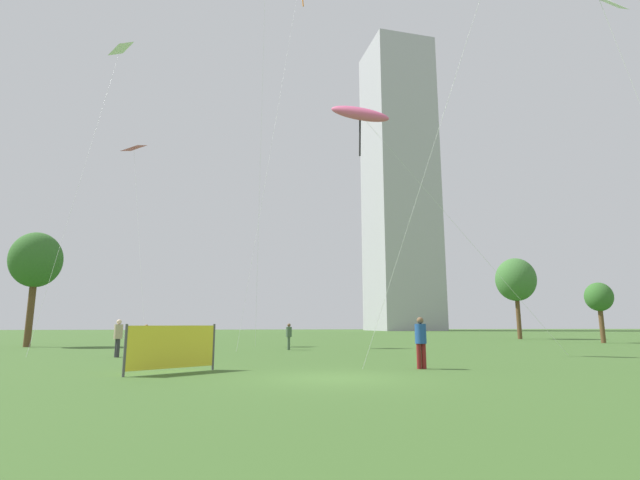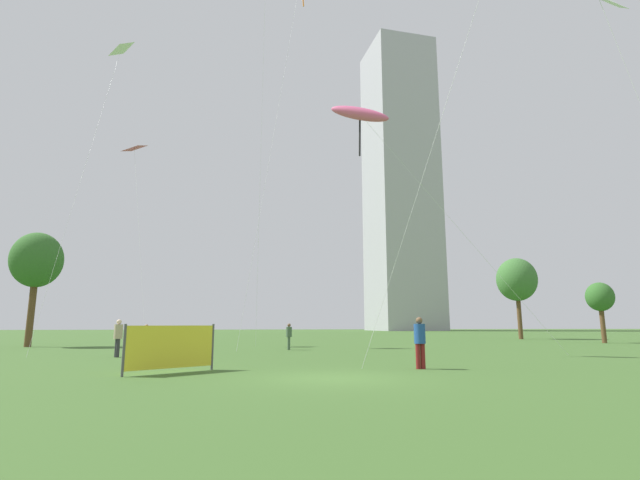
{
  "view_description": "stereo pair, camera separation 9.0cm",
  "coord_description": "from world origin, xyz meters",
  "px_view_note": "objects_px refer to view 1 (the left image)",
  "views": [
    {
      "loc": [
        -2.68,
        -13.68,
        1.52
      ],
      "look_at": [
        1.87,
        13.47,
        6.5
      ],
      "focal_mm": 26.3,
      "sensor_mm": 36.0,
      "label": 1
    },
    {
      "loc": [
        -2.59,
        -13.7,
        1.52
      ],
      "look_at": [
        1.87,
        13.47,
        6.5
      ],
      "focal_mm": 26.3,
      "sensor_mm": 36.0,
      "label": 2
    }
  ],
  "objects_px": {
    "park_tree_2": "(516,280)",
    "distant_highrise_0": "(399,183)",
    "person_standing_2": "(118,335)",
    "kite_flying_5": "(120,51)",
    "person_standing_0": "(289,335)",
    "kite_flying_3": "(360,114)",
    "kite_flying_1": "(134,149)",
    "person_standing_1": "(146,336)",
    "event_banner": "(173,347)",
    "park_tree_1": "(36,261)",
    "person_standing_3": "(421,339)",
    "park_tree_0": "(599,298)"
  },
  "relations": [
    {
      "from": "person_standing_2",
      "to": "kite_flying_5",
      "type": "height_order",
      "value": "kite_flying_5"
    },
    {
      "from": "kite_flying_3",
      "to": "person_standing_0",
      "type": "bearing_deg",
      "value": 122.55
    },
    {
      "from": "person_standing_1",
      "to": "event_banner",
      "type": "relative_size",
      "value": 0.6
    },
    {
      "from": "person_standing_0",
      "to": "park_tree_1",
      "type": "xyz_separation_m",
      "value": [
        -17.46,
        6.73,
        5.08
      ]
    },
    {
      "from": "kite_flying_5",
      "to": "park_tree_1",
      "type": "relative_size",
      "value": 2.96
    },
    {
      "from": "park_tree_0",
      "to": "person_standing_2",
      "type": "bearing_deg",
      "value": -161.88
    },
    {
      "from": "park_tree_0",
      "to": "distant_highrise_0",
      "type": "xyz_separation_m",
      "value": [
        12.45,
        84.57,
        36.76
      ]
    },
    {
      "from": "park_tree_0",
      "to": "park_tree_2",
      "type": "height_order",
      "value": "park_tree_2"
    },
    {
      "from": "park_tree_2",
      "to": "kite_flying_3",
      "type": "bearing_deg",
      "value": -135.53
    },
    {
      "from": "person_standing_2",
      "to": "person_standing_0",
      "type": "bearing_deg",
      "value": 87.77
    },
    {
      "from": "park_tree_0",
      "to": "park_tree_1",
      "type": "relative_size",
      "value": 0.63
    },
    {
      "from": "person_standing_1",
      "to": "kite_flying_3",
      "type": "bearing_deg",
      "value": -156.14
    },
    {
      "from": "kite_flying_1",
      "to": "park_tree_1",
      "type": "xyz_separation_m",
      "value": [
        -5.78,
        -1.08,
        -9.19
      ]
    },
    {
      "from": "person_standing_2",
      "to": "kite_flying_1",
      "type": "distance_m",
      "value": 19.5
    },
    {
      "from": "park_tree_1",
      "to": "person_standing_3",
      "type": "bearing_deg",
      "value": -43.81
    },
    {
      "from": "event_banner",
      "to": "person_standing_1",
      "type": "bearing_deg",
      "value": 104.25
    },
    {
      "from": "event_banner",
      "to": "kite_flying_5",
      "type": "bearing_deg",
      "value": 111.66
    },
    {
      "from": "person_standing_0",
      "to": "distant_highrise_0",
      "type": "height_order",
      "value": "distant_highrise_0"
    },
    {
      "from": "park_tree_1",
      "to": "kite_flying_3",
      "type": "bearing_deg",
      "value": -29.89
    },
    {
      "from": "kite_flying_3",
      "to": "event_banner",
      "type": "height_order",
      "value": "kite_flying_3"
    },
    {
      "from": "park_tree_2",
      "to": "distant_highrise_0",
      "type": "relative_size",
      "value": 0.11
    },
    {
      "from": "park_tree_1",
      "to": "event_banner",
      "type": "distance_m",
      "value": 24.08
    },
    {
      "from": "person_standing_3",
      "to": "park_tree_2",
      "type": "height_order",
      "value": "park_tree_2"
    },
    {
      "from": "person_standing_1",
      "to": "event_banner",
      "type": "height_order",
      "value": "same"
    },
    {
      "from": "person_standing_1",
      "to": "person_standing_2",
      "type": "bearing_deg",
      "value": 128.8
    },
    {
      "from": "park_tree_2",
      "to": "distant_highrise_0",
      "type": "distance_m",
      "value": 82.09
    },
    {
      "from": "person_standing_2",
      "to": "kite_flying_3",
      "type": "relative_size",
      "value": 0.12
    },
    {
      "from": "kite_flying_1",
      "to": "distant_highrise_0",
      "type": "relative_size",
      "value": 0.19
    },
    {
      "from": "person_standing_3",
      "to": "kite_flying_3",
      "type": "bearing_deg",
      "value": 88.87
    },
    {
      "from": "park_tree_1",
      "to": "park_tree_0",
      "type": "bearing_deg",
      "value": -0.29
    },
    {
      "from": "person_standing_0",
      "to": "park_tree_1",
      "type": "bearing_deg",
      "value": -97.23
    },
    {
      "from": "person_standing_1",
      "to": "event_banner",
      "type": "bearing_deg",
      "value": 148.79
    },
    {
      "from": "person_standing_2",
      "to": "park_tree_0",
      "type": "bearing_deg",
      "value": 74.76
    },
    {
      "from": "event_banner",
      "to": "park_tree_0",
      "type": "bearing_deg",
      "value": 31.47
    },
    {
      "from": "person_standing_1",
      "to": "distant_highrise_0",
      "type": "bearing_deg",
      "value": -72.98
    },
    {
      "from": "kite_flying_1",
      "to": "park_tree_0",
      "type": "bearing_deg",
      "value": -1.92
    },
    {
      "from": "person_standing_0",
      "to": "kite_flying_1",
      "type": "height_order",
      "value": "kite_flying_1"
    },
    {
      "from": "kite_flying_5",
      "to": "park_tree_2",
      "type": "xyz_separation_m",
      "value": [
        39.65,
        10.81,
        -16.59
      ]
    },
    {
      "from": "person_standing_2",
      "to": "park_tree_1",
      "type": "distance_m",
      "value": 15.66
    },
    {
      "from": "person_standing_2",
      "to": "park_tree_2",
      "type": "distance_m",
      "value": 42.36
    },
    {
      "from": "park_tree_0",
      "to": "park_tree_1",
      "type": "height_order",
      "value": "park_tree_1"
    },
    {
      "from": "kite_flying_1",
      "to": "distant_highrise_0",
      "type": "distance_m",
      "value": 101.06
    },
    {
      "from": "person_standing_0",
      "to": "kite_flying_3",
      "type": "height_order",
      "value": "kite_flying_3"
    },
    {
      "from": "person_standing_0",
      "to": "distant_highrise_0",
      "type": "bearing_deg",
      "value": 170.32
    },
    {
      "from": "kite_flying_1",
      "to": "distant_highrise_0",
      "type": "bearing_deg",
      "value": 58.34
    },
    {
      "from": "kite_flying_3",
      "to": "park_tree_1",
      "type": "height_order",
      "value": "kite_flying_3"
    },
    {
      "from": "person_standing_2",
      "to": "kite_flying_3",
      "type": "distance_m",
      "value": 17.11
    },
    {
      "from": "park_tree_2",
      "to": "event_banner",
      "type": "xyz_separation_m",
      "value": [
        -31.68,
        -30.88,
        -5.52
      ]
    },
    {
      "from": "person_standing_3",
      "to": "kite_flying_5",
      "type": "height_order",
      "value": "kite_flying_5"
    },
    {
      "from": "person_standing_1",
      "to": "kite_flying_5",
      "type": "bearing_deg",
      "value": -13.28
    }
  ]
}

